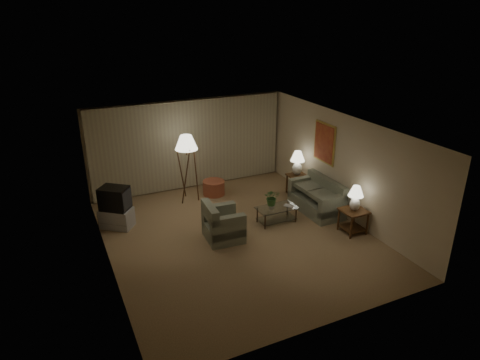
# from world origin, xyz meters

# --- Properties ---
(ground) EXTENTS (7.00, 7.00, 0.00)m
(ground) POSITION_xyz_m (0.00, 0.00, 0.00)
(ground) COLOR tan
(ground) RESTS_ON ground
(room_shell) EXTENTS (6.04, 7.02, 2.72)m
(room_shell) POSITION_xyz_m (0.02, 1.51, 1.75)
(room_shell) COLOR beige
(room_shell) RESTS_ON ground
(sofa) EXTENTS (1.63, 0.82, 0.72)m
(sofa) POSITION_xyz_m (2.50, 0.33, 0.36)
(sofa) COLOR gray
(sofa) RESTS_ON ground
(armchair) EXTENTS (0.99, 0.95, 0.74)m
(armchair) POSITION_xyz_m (-0.35, 0.03, 0.37)
(armchair) COLOR gray
(armchair) RESTS_ON ground
(side_table_near) EXTENTS (0.59, 0.59, 0.60)m
(side_table_near) POSITION_xyz_m (2.65, -1.02, 0.42)
(side_table_near) COLOR #3B2010
(side_table_near) RESTS_ON ground
(side_table_far) EXTENTS (0.54, 0.45, 0.60)m
(side_table_far) POSITION_xyz_m (2.65, 1.58, 0.40)
(side_table_far) COLOR #3B2010
(side_table_far) RESTS_ON ground
(table_lamp_near) EXTENTS (0.37, 0.37, 0.64)m
(table_lamp_near) POSITION_xyz_m (2.65, -1.02, 0.98)
(table_lamp_near) COLOR white
(table_lamp_near) RESTS_ON side_table_near
(table_lamp_far) EXTENTS (0.42, 0.42, 0.72)m
(table_lamp_far) POSITION_xyz_m (2.65, 1.58, 1.03)
(table_lamp_far) COLOR white
(table_lamp_far) RESTS_ON side_table_far
(coffee_table) EXTENTS (1.04, 0.57, 0.41)m
(coffee_table) POSITION_xyz_m (1.22, 0.23, 0.28)
(coffee_table) COLOR silver
(coffee_table) RESTS_ON ground
(tv_cabinet) EXTENTS (1.24, 1.23, 0.50)m
(tv_cabinet) POSITION_xyz_m (-2.55, 1.72, 0.25)
(tv_cabinet) COLOR #B0B1B3
(tv_cabinet) RESTS_ON ground
(crt_tv) EXTENTS (1.14, 1.14, 0.58)m
(crt_tv) POSITION_xyz_m (-2.55, 1.72, 0.79)
(crt_tv) COLOR black
(crt_tv) RESTS_ON tv_cabinet
(floor_lamp) EXTENTS (0.63, 0.63, 1.93)m
(floor_lamp) POSITION_xyz_m (-0.40, 2.48, 1.01)
(floor_lamp) COLOR #3B2010
(floor_lamp) RESTS_ON ground
(ottoman) EXTENTS (0.77, 0.77, 0.43)m
(ottoman) POSITION_xyz_m (0.40, 2.55, 0.21)
(ottoman) COLOR #B3543C
(ottoman) RESTS_ON ground
(vase) EXTENTS (0.18, 0.18, 0.16)m
(vase) POSITION_xyz_m (1.07, 0.23, 0.50)
(vase) COLOR silver
(vase) RESTS_ON coffee_table
(flowers) EXTENTS (0.49, 0.47, 0.43)m
(flowers) POSITION_xyz_m (1.07, 0.23, 0.79)
(flowers) COLOR #396A2F
(flowers) RESTS_ON vase
(book) EXTENTS (0.27, 0.28, 0.02)m
(book) POSITION_xyz_m (1.47, 0.13, 0.42)
(book) COLOR olive
(book) RESTS_ON coffee_table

